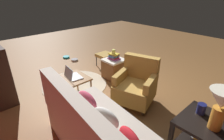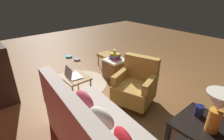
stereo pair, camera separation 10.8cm
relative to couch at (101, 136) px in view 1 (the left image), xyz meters
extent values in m
plane|color=brown|center=(1.05, -1.45, -0.33)|extent=(12.00, 12.00, 0.00)
cube|color=beige|center=(-0.01, -0.06, -0.11)|extent=(1.97, 1.02, 0.44)
cube|color=beige|center=(0.03, 0.28, 0.39)|extent=(1.91, 0.34, 0.56)
ellipsoid|color=white|center=(-0.01, -0.06, 0.25)|extent=(0.42, 0.21, 0.28)
ellipsoid|color=#DB4C6B|center=(0.44, -0.11, 0.25)|extent=(0.40, 0.15, 0.28)
cube|color=#B78C3F|center=(0.49, -1.19, -0.07)|extent=(0.84, 0.84, 0.32)
cube|color=#B78C3F|center=(0.58, -1.46, 0.31)|extent=(0.67, 0.34, 0.45)
cube|color=#B78C3F|center=(0.76, -1.10, 0.18)|extent=(0.27, 0.56, 0.18)
cube|color=#B78C3F|center=(0.21, -1.29, 0.18)|extent=(0.27, 0.56, 0.18)
cylinder|color=#3F2819|center=(0.65, -0.86, -0.28)|extent=(0.05, 0.05, 0.10)
cylinder|color=#3F2819|center=(0.15, -1.03, -0.28)|extent=(0.05, 0.05, 0.10)
cylinder|color=#3F2819|center=(0.82, -1.36, -0.28)|extent=(0.05, 0.05, 0.10)
cylinder|color=#3F2819|center=(0.32, -1.53, -0.28)|extent=(0.05, 0.05, 0.10)
cube|color=black|center=(-0.87, -0.96, 0.20)|extent=(0.64, 0.64, 0.04)
cube|color=black|center=(-0.58, -1.25, -0.06)|extent=(0.05, 0.05, 0.55)
cube|color=black|center=(-0.58, -0.67, -0.06)|extent=(0.05, 0.05, 0.55)
cylinder|color=orange|center=(-0.95, -0.91, 0.36)|extent=(0.14, 0.14, 0.28)
cone|color=white|center=(-0.95, -0.91, 0.61)|extent=(0.30, 0.30, 0.22)
cylinder|color=navy|center=(-0.73, -1.06, 0.29)|extent=(0.11, 0.11, 0.14)
cube|color=#595960|center=(-0.87, -0.96, -0.07)|extent=(0.27, 0.23, 0.03)
cube|color=gold|center=(-0.87, -0.96, -0.04)|extent=(0.19, 0.18, 0.03)
cube|color=olive|center=(1.35, -0.46, 0.13)|extent=(0.56, 0.44, 0.03)
cylinder|color=olive|center=(1.10, -0.65, -0.11)|extent=(0.03, 0.03, 0.45)
cylinder|color=olive|center=(1.60, -0.65, -0.11)|extent=(0.03, 0.03, 0.45)
cylinder|color=olive|center=(1.10, -0.27, -0.11)|extent=(0.03, 0.03, 0.45)
cylinder|color=olive|center=(1.60, -0.27, -0.11)|extent=(0.03, 0.03, 0.45)
cube|color=silver|center=(1.35, -0.46, 0.16)|extent=(0.34, 0.26, 0.02)
cube|color=silver|center=(1.37, -0.35, 0.26)|extent=(0.33, 0.10, 0.20)
cube|color=brown|center=(1.51, -1.62, -0.11)|extent=(0.44, 0.44, 0.44)
cube|color=silver|center=(1.51, -1.62, 0.13)|extent=(0.45, 0.45, 0.04)
cube|color=#994C8C|center=(1.51, -1.63, 0.16)|extent=(0.27, 0.21, 0.03)
cube|color=red|center=(1.52, -1.63, 0.19)|extent=(0.23, 0.19, 0.03)
cube|color=#2D72B2|center=(1.52, -1.62, 0.22)|extent=(0.19, 0.18, 0.03)
cube|color=#595960|center=(1.50, -1.62, 0.25)|extent=(0.21, 0.20, 0.03)
cube|color=gold|center=(1.52, -1.62, 0.28)|extent=(0.24, 0.19, 0.03)
cylinder|color=#D8D866|center=(1.50, -1.60, 0.34)|extent=(0.08, 0.08, 0.10)
cube|color=#262628|center=(1.61, -1.70, 0.16)|extent=(0.11, 0.17, 0.02)
cube|color=tan|center=(2.20, -1.92, -0.01)|extent=(0.40, 0.40, 0.08)
cylinder|color=#262628|center=(2.03, -2.09, -0.19)|extent=(0.02, 0.02, 0.28)
cylinder|color=#262628|center=(2.37, -2.09, -0.19)|extent=(0.02, 0.02, 0.28)
cylinder|color=#262628|center=(2.03, -1.75, -0.19)|extent=(0.02, 0.02, 0.28)
cylinder|color=#262628|center=(2.37, -1.75, -0.19)|extent=(0.02, 0.02, 0.28)
cylinder|color=beige|center=(1.86, -0.73, -0.33)|extent=(1.43, 1.43, 0.01)
cylinder|color=silver|center=(3.11, -1.49, -0.31)|extent=(0.20, 0.20, 0.05)
cylinder|color=teal|center=(3.49, -1.42, -0.31)|extent=(0.20, 0.20, 0.05)
camera|label=1|loc=(-1.31, 1.01, 1.69)|focal=28.42mm
camera|label=2|loc=(-1.38, 0.93, 1.69)|focal=28.42mm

